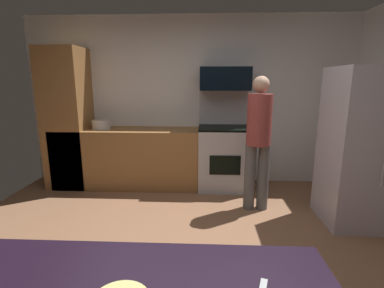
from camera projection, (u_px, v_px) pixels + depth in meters
The scene contains 9 objects.
ground_plane at pixel (182, 266), 2.55m from camera, with size 5.20×4.80×0.02m, color #8A5F43.
wall_back at pixel (193, 101), 4.55m from camera, with size 5.20×0.12×2.60m, color silver.
lower_cabinet_run at pixel (134, 158), 4.43m from camera, with size 2.40×0.60×0.90m, color olive.
cabinet_column at pixel (68, 119), 4.34m from camera, with size 0.60×0.60×2.10m, color olive.
oven_range at pixel (224, 155), 4.34m from camera, with size 0.76×0.65×1.48m.
microwave at pixel (225, 79), 4.18m from camera, with size 0.74×0.38×0.33m, color black.
refrigerator at pixel (369, 148), 3.17m from camera, with size 0.89×0.73×1.77m.
person_cook at pixel (258, 137), 3.50m from camera, with size 0.31×0.30×1.68m.
stock_pot at pixel (101, 124), 4.34m from camera, with size 0.28×0.28×0.14m, color #B9B7B8.
Camera 1 is at (0.20, -2.25, 1.61)m, focal length 26.60 mm.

